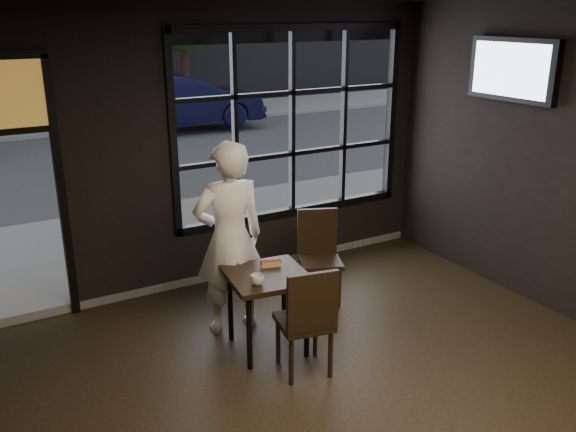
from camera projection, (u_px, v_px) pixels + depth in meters
window_frame at (292, 124)px, 7.27m from camera, size 3.06×0.12×2.28m
street_asphalt at (6, 92)px, 24.14m from camera, size 60.00×41.00×0.04m
cafe_table at (268, 311)px, 5.75m from camera, size 0.81×0.81×0.78m
chair_near at (304, 318)px, 5.35m from camera, size 0.53×0.53×1.04m
chair_window at (320, 259)px, 6.65m from camera, size 0.58×0.58×1.02m
man at (229, 239)px, 5.93m from camera, size 0.75×0.53×1.95m
hotdog at (271, 263)px, 5.78m from camera, size 0.21×0.13×0.06m
cup at (257, 280)px, 5.39m from camera, size 0.13×0.13×0.10m
tv at (513, 70)px, 6.47m from camera, size 0.13×1.13×0.66m
navy_car at (182, 101)px, 16.01m from camera, size 4.29×1.63×1.40m
tree_right at (182, 2)px, 17.31m from camera, size 2.73×2.73×4.65m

